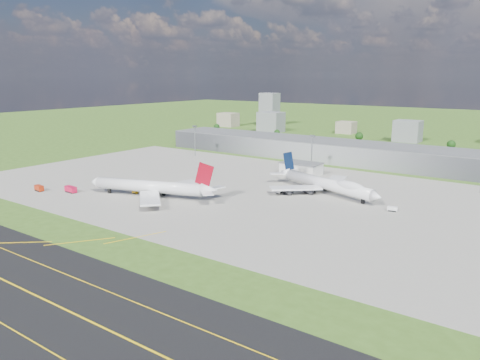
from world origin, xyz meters
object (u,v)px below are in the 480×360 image
Objects in this scene: airliner_red_twin at (153,187)px; van_white_near at (279,191)px; tug_yellow at (135,193)px; van_white_far at (392,209)px; fire_truck at (71,190)px; crash_tender at (39,188)px; airliner_blue_quad at (327,184)px.

airliner_red_twin reaches higher than van_white_near.
van_white_far is (132.74, 51.50, 0.39)m from tug_yellow.
fire_truck is 1.21× the size of crash_tender.
airliner_blue_quad is 149.85m from fire_truck.
van_white_near is (-23.54, -14.42, -4.35)m from airliner_blue_quad.
airliner_blue_quad is at bearing -71.71° from van_white_near.
van_white_near reaches higher than van_white_far.
airliner_blue_quad is at bearing 27.10° from tug_yellow.
airliner_red_twin reaches higher than tug_yellow.
airliner_blue_quad is at bearing 152.05° from van_white_far.
airliner_blue_quad is 10.94× the size of crash_tender.
airliner_red_twin is 13.19× the size of van_white_near.
fire_truck is 20.32m from crash_tender.
van_white_near is at bearing 38.07° from fire_truck.
van_white_near reaches higher than tug_yellow.
airliner_blue_quad reaches higher than crash_tender.
tug_yellow is (51.30, 28.78, -0.88)m from crash_tender.
airliner_red_twin is 1.01× the size of airliner_blue_quad.
tug_yellow is at bearing 33.83° from fire_truck.
fire_truck is at bearing -157.66° from tug_yellow.
airliner_blue_quad is 169.97m from crash_tender.
crash_tender is 1.19× the size of van_white_near.
tug_yellow is at bearing 35.89° from crash_tender.
crash_tender reaches higher than van_white_near.
crash_tender is at bearing -166.52° from van_white_far.
crash_tender is 200.78m from van_white_far.
fire_truck reaches higher than van_white_near.
fire_truck is at bearing -166.79° from van_white_far.
crash_tender reaches higher than tug_yellow.
crash_tender is (-65.58, -29.59, -4.09)m from airliner_red_twin.
van_white_far is (66.00, 0.74, -0.14)m from van_white_near.
crash_tender is 58.83m from tug_yellow.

